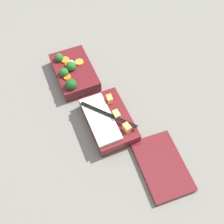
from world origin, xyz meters
The scene contains 4 objects.
ground_plane centered at (0.00, 0.00, 0.00)m, with size 3.00×3.00×0.00m, color slate.
bento_tray_vegetable centered at (-0.12, -0.03, 0.03)m, with size 0.21×0.13×0.07m.
bento_tray_rice centered at (0.12, 0.01, 0.03)m, with size 0.21×0.14×0.07m.
bento_lid centered at (0.32, 0.10, 0.01)m, with size 0.20×0.13×0.01m, color maroon.
Camera 1 is at (0.52, -0.15, 0.76)m, focal length 42.00 mm.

